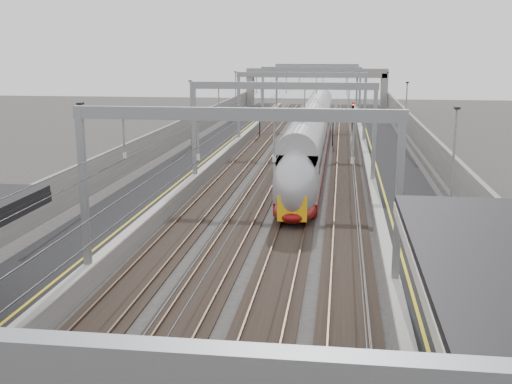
# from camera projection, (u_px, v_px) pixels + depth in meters

# --- Properties ---
(platform_left) EXTENTS (4.00, 120.00, 1.00)m
(platform_left) POSITION_uv_depth(u_px,v_px,m) (182.00, 173.00, 49.37)
(platform_left) COLOR black
(platform_left) RESTS_ON ground
(platform_right) EXTENTS (4.00, 120.00, 1.00)m
(platform_right) POSITION_uv_depth(u_px,v_px,m) (394.00, 178.00, 47.31)
(platform_right) COLOR black
(platform_right) RESTS_ON ground
(tracks) EXTENTS (11.40, 140.00, 0.20)m
(tracks) POSITION_uv_depth(u_px,v_px,m) (286.00, 181.00, 48.44)
(tracks) COLOR black
(tracks) RESTS_ON ground
(overhead_line) EXTENTS (13.00, 140.00, 6.60)m
(overhead_line) POSITION_uv_depth(u_px,v_px,m) (293.00, 94.00, 53.51)
(overhead_line) COLOR gray
(overhead_line) RESTS_ON platform_left
(overbridge) EXTENTS (22.00, 2.20, 6.90)m
(overbridge) POSITION_uv_depth(u_px,v_px,m) (317.00, 79.00, 100.51)
(overbridge) COLOR slate
(overbridge) RESTS_ON ground
(wall_left) EXTENTS (0.30, 120.00, 3.20)m
(wall_left) POSITION_uv_depth(u_px,v_px,m) (142.00, 158.00, 49.54)
(wall_left) COLOR slate
(wall_left) RESTS_ON ground
(wall_right) EXTENTS (0.30, 120.00, 3.20)m
(wall_right) POSITION_uv_depth(u_px,v_px,m) (439.00, 164.00, 46.66)
(wall_right) COLOR slate
(wall_right) RESTS_ON ground
(train) EXTENTS (2.59, 47.17, 4.10)m
(train) POSITION_uv_depth(u_px,v_px,m) (312.00, 140.00, 56.12)
(train) COLOR maroon
(train) RESTS_ON ground
(signal_green) EXTENTS (0.32, 0.32, 3.48)m
(signal_green) POSITION_uv_depth(u_px,v_px,m) (260.00, 116.00, 72.98)
(signal_green) COLOR black
(signal_green) RESTS_ON ground
(signal_red_near) EXTENTS (0.32, 0.32, 3.48)m
(signal_red_near) POSITION_uv_depth(u_px,v_px,m) (333.00, 123.00, 66.10)
(signal_red_near) COLOR black
(signal_red_near) RESTS_ON ground
(signal_red_far) EXTENTS (0.32, 0.32, 3.48)m
(signal_red_far) POSITION_uv_depth(u_px,v_px,m) (353.00, 111.00, 78.08)
(signal_red_far) COLOR black
(signal_red_far) RESTS_ON ground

